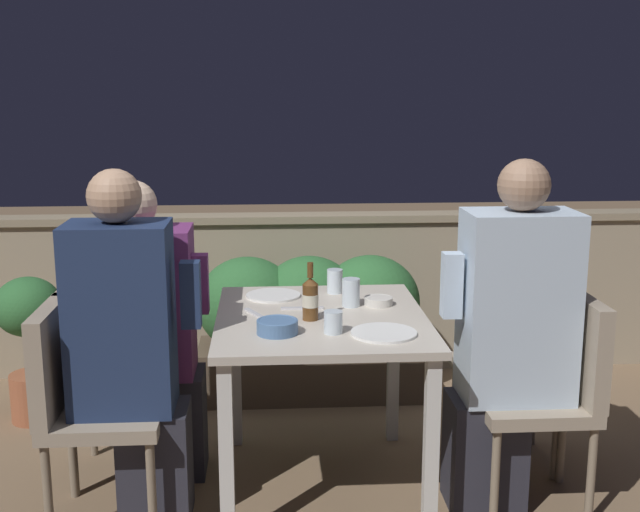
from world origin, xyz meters
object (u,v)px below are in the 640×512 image
chair_left_near (80,393)px  person_blue_shirt (508,338)px  beer_bottle (310,298)px  person_purple_stripe (147,332)px  chair_right_near (555,380)px  potted_plant (30,334)px  chair_left_far (101,359)px  person_navy_jumper (131,349)px  chair_right_far (530,351)px

chair_left_near → person_blue_shirt: 1.58m
beer_bottle → person_purple_stripe: bearing=160.9°
chair_right_near → potted_plant: bearing=157.0°
chair_left_far → person_navy_jumper: bearing=-63.0°
chair_left_near → person_blue_shirt: (1.58, 0.01, 0.17)m
person_purple_stripe → chair_right_near: size_ratio=1.49×
person_navy_jumper → beer_bottle: (0.66, 0.14, 0.14)m
chair_right_far → beer_bottle: size_ratio=3.71×
person_purple_stripe → potted_plant: (-0.64, 0.59, -0.18)m
chair_right_near → person_purple_stripe: bearing=167.4°
chair_left_far → person_blue_shirt: (1.57, -0.35, 0.17)m
person_navy_jumper → chair_left_far: 0.44m
chair_right_near → potted_plant: size_ratio=1.16×
person_purple_stripe → chair_right_far: bearing=-0.8°
person_purple_stripe → chair_left_near: bearing=-117.7°
chair_right_near → beer_bottle: bearing=172.1°
chair_right_near → person_navy_jumper: bearing=-179.5°
chair_left_far → chair_right_far: bearing=-0.7°
person_navy_jumper → chair_right_near: 1.58m
person_purple_stripe → chair_right_far: 1.59m
chair_left_near → chair_right_near: bearing=0.5°
chair_left_far → person_purple_stripe: size_ratio=0.67×
person_purple_stripe → chair_right_near: bearing=-12.6°
chair_right_near → person_blue_shirt: size_ratio=0.62×
chair_left_near → potted_plant: chair_left_near is taller
person_navy_jumper → person_purple_stripe: 0.37m
person_navy_jumper → person_blue_shirt: person_blue_shirt is taller
chair_left_near → chair_right_far: (1.78, 0.35, 0.00)m
chair_left_near → chair_left_far: bearing=89.8°
beer_bottle → potted_plant: 1.57m
chair_left_near → beer_bottle: (0.84, 0.14, 0.30)m
chair_right_near → beer_bottle: (-0.92, 0.13, 0.30)m
person_navy_jumper → person_purple_stripe: bearing=89.4°
person_navy_jumper → person_purple_stripe: person_navy_jumper is taller
chair_right_near → chair_right_far: 0.33m
person_navy_jumper → beer_bottle: 0.68m
person_blue_shirt → chair_right_near: bearing=-0.0°
chair_right_far → beer_bottle: bearing=-167.7°
person_purple_stripe → potted_plant: 0.89m
chair_right_near → chair_left_near: bearing=-179.5°
person_blue_shirt → potted_plant: size_ratio=1.88×
chair_left_near → person_purple_stripe: bearing=62.3°
person_navy_jumper → chair_left_near: bearing=180.0°
beer_bottle → potted_plant: (-1.30, 0.82, -0.37)m
person_navy_jumper → chair_right_far: person_navy_jumper is taller
person_purple_stripe → person_blue_shirt: size_ratio=0.92×
person_navy_jumper → potted_plant: size_ratio=1.85×
person_blue_shirt → person_navy_jumper: bearing=-179.4°
chair_right_far → potted_plant: (-2.23, 0.61, -0.07)m
chair_right_near → potted_plant: chair_right_near is taller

